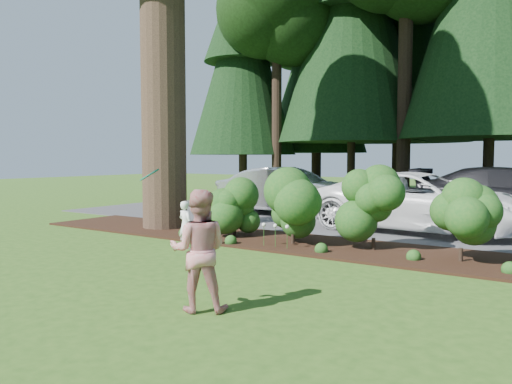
{
  "coord_description": "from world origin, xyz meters",
  "views": [
    {
      "loc": [
        5.4,
        -6.81,
        2.02
      ],
      "look_at": [
        -0.34,
        1.7,
        1.3
      ],
      "focal_mm": 35.0,
      "sensor_mm": 36.0,
      "label": 1
    }
  ],
  "objects": [
    {
      "name": "child",
      "position": [
        -2.0,
        1.37,
        0.53
      ],
      "size": [
        0.43,
        0.32,
        1.06
      ],
      "primitive_type": "imported",
      "rotation": [
        0.0,
        0.0,
        2.95
      ],
      "color": "white",
      "rests_on": "ground"
    },
    {
      "name": "mulch_bed",
      "position": [
        0.0,
        3.25,
        0.03
      ],
      "size": [
        16.0,
        2.5,
        0.05
      ],
      "primitive_type": "cube",
      "color": "black",
      "rests_on": "ground"
    },
    {
      "name": "ground",
      "position": [
        0.0,
        0.0,
        0.0
      ],
      "size": [
        80.0,
        80.0,
        0.0
      ],
      "primitive_type": "plane",
      "color": "#284D16",
      "rests_on": "ground"
    },
    {
      "name": "frisbee",
      "position": [
        -3.34,
        1.62,
        1.6
      ],
      "size": [
        0.55,
        0.5,
        0.4
      ],
      "color": "#177F6C",
      "rests_on": "ground"
    },
    {
      "name": "driveway",
      "position": [
        0.0,
        7.5,
        0.01
      ],
      "size": [
        22.0,
        6.0,
        0.03
      ],
      "primitive_type": "cube",
      "color": "#38383A",
      "rests_on": "ground"
    },
    {
      "name": "shrub_row",
      "position": [
        0.77,
        3.14,
        0.81
      ],
      "size": [
        6.53,
        1.6,
        1.61
      ],
      "color": "#164916",
      "rests_on": "ground"
    },
    {
      "name": "lily_cluster",
      "position": [
        -0.3,
        2.4,
        0.5
      ],
      "size": [
        0.69,
        0.09,
        0.57
      ],
      "color": "#164916",
      "rests_on": "ground"
    },
    {
      "name": "car_white_suv",
      "position": [
        1.65,
        6.64,
        0.82
      ],
      "size": [
        5.9,
        3.07,
        1.59
      ],
      "primitive_type": "imported",
      "rotation": [
        0.0,
        0.0,
        1.49
      ],
      "color": "white",
      "rests_on": "driveway"
    },
    {
      "name": "car_silver_wagon",
      "position": [
        -3.23,
        8.05,
        0.85
      ],
      "size": [
        5.16,
        2.4,
        1.64
      ],
      "primitive_type": "imported",
      "rotation": [
        0.0,
        0.0,
        1.71
      ],
      "color": "#BABABF",
      "rests_on": "driveway"
    },
    {
      "name": "adult",
      "position": [
        1.17,
        -1.88,
        0.8
      ],
      "size": [
        0.98,
        0.93,
        1.6
      ],
      "primitive_type": "imported",
      "rotation": [
        0.0,
        0.0,
        3.7
      ],
      "color": "#AF171D",
      "rests_on": "ground"
    }
  ]
}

